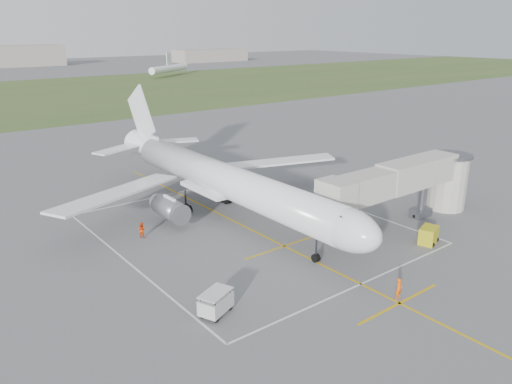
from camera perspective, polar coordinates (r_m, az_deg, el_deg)
ground at (r=57.97m, az=-3.26°, el=-2.99°), size 700.00×700.00×0.00m
apron_markings at (r=53.62m, az=0.31°, el=-4.75°), size 28.20×60.00×0.01m
airliner at (r=57.13m, az=-3.77°, el=1.34°), size 38.93×46.75×13.52m
jet_bridge at (r=58.08m, az=17.45°, el=1.17°), size 23.40×5.00×7.20m
gpu_unit at (r=53.94m, az=19.13°, el=-4.70°), size 2.63×2.18×1.71m
baggage_cart at (r=39.07m, az=-4.61°, el=-12.52°), size 3.13×2.57×1.89m
ramp_worker_nose at (r=42.64m, az=16.02°, el=-10.56°), size 0.65×0.43×1.77m
ramp_worker_wing at (r=53.73m, az=-12.94°, el=-4.23°), size 1.00×1.03×1.67m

